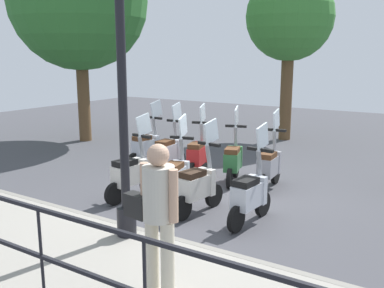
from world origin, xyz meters
TOP-DOWN VIEW (x-y plane):
  - ground_plane at (0.00, 0.00)m, footprint 28.00×28.00m
  - promenade_walkway at (-3.15, 0.00)m, footprint 2.20×20.00m
  - fence_railing at (-4.20, 0.00)m, footprint 0.04×16.03m
  - lamp_post_near at (-2.40, -0.09)m, footprint 0.26×0.90m
  - pedestrian_with_bag at (-3.36, -1.34)m, footprint 0.36×0.66m
  - tree_large at (2.56, 5.85)m, footprint 3.99×3.99m
  - tree_distant at (5.99, 0.76)m, footprint 2.58×2.58m
  - scooter_near_0 at (-0.80, -1.19)m, footprint 1.23×0.44m
  - scooter_near_1 at (-0.85, -0.29)m, footprint 1.23×0.45m
  - scooter_near_2 at (-0.63, 0.30)m, footprint 1.22×0.50m
  - scooter_near_3 at (-0.89, 1.11)m, footprint 1.23×0.44m
  - scooter_far_0 at (1.00, -0.77)m, footprint 1.23×0.44m
  - scooter_far_1 at (1.01, 0.02)m, footprint 1.20×0.55m
  - scooter_far_2 at (1.02, 0.87)m, footprint 1.21×0.52m
  - scooter_far_3 at (0.92, 1.56)m, footprint 1.23×0.44m
  - scooter_far_4 at (1.07, 2.30)m, footprint 1.23×0.45m

SIDE VIEW (x-z plane):
  - ground_plane at x=0.00m, z-range 0.00..0.00m
  - promenade_walkway at x=-3.15m, z-range 0.00..0.15m
  - scooter_near_0 at x=-0.80m, z-range -0.29..1.25m
  - scooter_near_1 at x=-0.85m, z-range -0.29..1.25m
  - scooter_near_2 at x=-0.63m, z-range -0.29..1.25m
  - scooter_near_3 at x=-0.89m, z-range -0.29..1.25m
  - scooter_far_0 at x=1.00m, z-range -0.29..1.25m
  - scooter_far_1 at x=1.01m, z-range -0.29..1.25m
  - scooter_far_2 at x=1.02m, z-range -0.29..1.25m
  - scooter_far_3 at x=0.92m, z-range -0.29..1.25m
  - scooter_far_4 at x=1.07m, z-range -0.29..1.25m
  - fence_railing at x=-4.20m, z-range 0.36..1.43m
  - pedestrian_with_bag at x=-3.36m, z-range 0.28..1.87m
  - lamp_post_near at x=-2.40m, z-range -0.09..4.16m
  - tree_distant at x=5.99m, z-range 1.14..6.10m
  - tree_large at x=2.56m, z-range 1.04..7.14m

